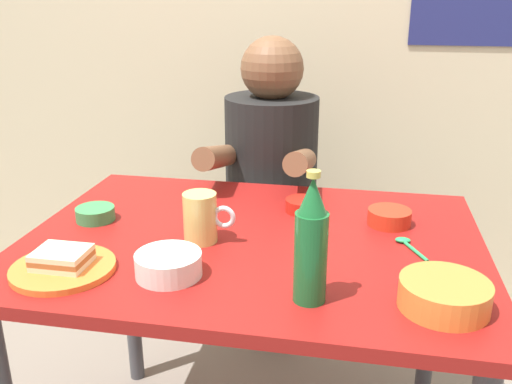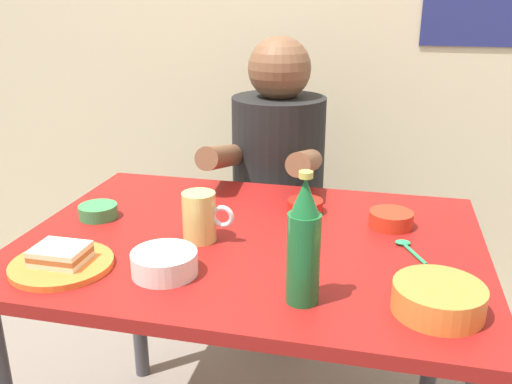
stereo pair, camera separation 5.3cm
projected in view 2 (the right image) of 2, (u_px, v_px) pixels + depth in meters
name	position (u px, v px, depth m)	size (l,w,h in m)	color
dining_table	(251.00, 272.00, 1.38)	(1.10, 0.80, 0.74)	maroon
stool	(277.00, 263.00, 2.07)	(0.34, 0.34, 0.45)	#4C4C51
person_seated	(278.00, 157.00, 1.92)	(0.33, 0.56, 0.72)	black
plate_orange	(62.00, 265.00, 1.20)	(0.22, 0.22, 0.01)	orange
sandwich	(60.00, 254.00, 1.19)	(0.11, 0.09, 0.04)	beige
beer_mug	(200.00, 217.00, 1.32)	(0.13, 0.08, 0.12)	#D1BC66
beer_bottle	(304.00, 245.00, 1.03)	(0.06, 0.06, 0.26)	#19602D
rice_bowl_white	(164.00, 262.00, 1.17)	(0.14, 0.14, 0.05)	silver
soup_bowl_orange	(439.00, 297.00, 1.03)	(0.17, 0.17, 0.05)	orange
sauce_bowl_chili	(391.00, 218.00, 1.40)	(0.11, 0.11, 0.04)	red
sambal_bowl_red	(305.00, 205.00, 1.50)	(0.10, 0.10, 0.03)	#B21E14
dip_bowl_green	(98.00, 211.00, 1.46)	(0.10, 0.10, 0.03)	#388C4C
spoon	(407.00, 247.00, 1.29)	(0.07, 0.11, 0.01)	#26A559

